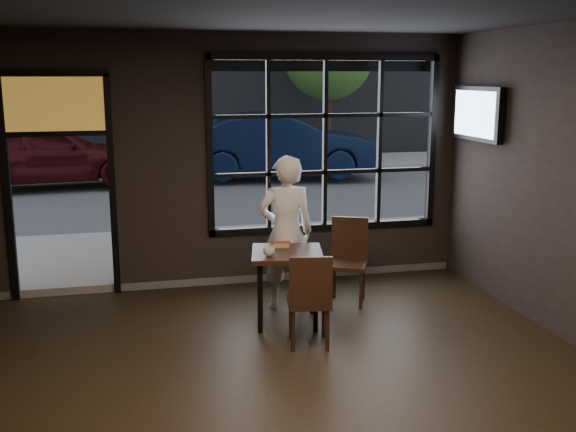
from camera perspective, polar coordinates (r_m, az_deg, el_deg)
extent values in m
cube|color=black|center=(5.72, 1.22, -16.18)|extent=(6.00, 7.00, 0.02)
cube|color=black|center=(8.79, 3.15, 6.10)|extent=(3.06, 0.12, 2.28)
cube|color=orange|center=(8.43, -19.15, 8.98)|extent=(1.20, 0.06, 0.70)
cube|color=#545456|center=(29.04, -10.79, 6.31)|extent=(60.00, 41.00, 0.04)
cube|color=black|center=(7.39, -0.08, -6.04)|extent=(0.89, 0.89, 0.82)
cube|color=black|center=(6.79, 1.78, -7.01)|extent=(0.49, 0.49, 0.97)
cube|color=black|center=(8.02, 5.08, -3.91)|extent=(0.58, 0.58, 1.01)
imported|color=silver|center=(7.77, -0.18, -1.41)|extent=(0.67, 0.45, 1.79)
imported|color=silver|center=(7.08, -1.61, -3.02)|extent=(0.13, 0.13, 0.10)
cube|color=black|center=(8.71, 15.76, 8.33)|extent=(0.13, 1.13, 0.66)
imported|color=black|center=(17.43, -0.65, 6.04)|extent=(5.13, 2.34, 1.63)
imported|color=#36090C|center=(17.04, -19.77, 5.07)|extent=(4.72, 2.32, 1.55)
cylinder|color=#332114|center=(19.61, -14.69, 6.77)|extent=(0.20, 0.20, 2.15)
sphere|color=#3E6E2B|center=(19.54, -14.96, 11.89)|extent=(2.34, 2.34, 2.34)
cylinder|color=#332114|center=(20.76, 3.38, 7.88)|extent=(0.23, 0.23, 2.50)
sphere|color=#135612|center=(20.72, 3.45, 13.52)|extent=(2.73, 2.73, 2.73)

